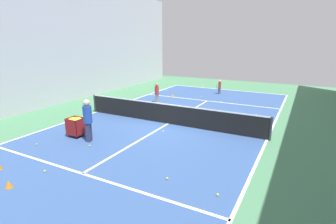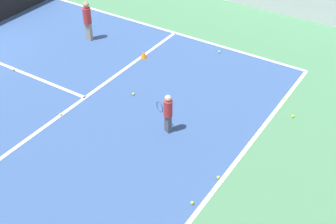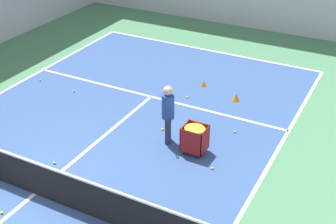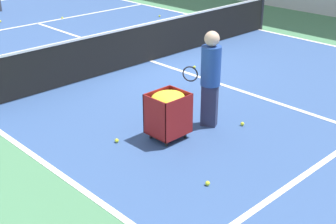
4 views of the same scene
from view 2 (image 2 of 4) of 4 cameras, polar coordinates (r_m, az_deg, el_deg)
name	(u,v)px [view 2 (image 2 of 4)]	position (r m, az deg, el deg)	size (l,w,h in m)	color
line_baseline_near	(238,159)	(10.86, 8.53, -5.72)	(9.19, 0.10, 0.00)	white
line_service_near	(85,98)	(12.89, -10.08, 1.74)	(9.19, 0.10, 0.00)	white
player_near_baseline	(168,111)	(11.17, -0.06, 0.13)	(0.28, 0.56, 1.07)	#4C4C56
child_midcourt	(87,18)	(15.50, -9.81, 11.17)	(0.26, 0.26, 1.31)	gray
training_cone_1	(144,54)	(14.50, -2.98, 7.03)	(0.20, 0.20, 0.24)	orange
tennis_ball_0	(218,177)	(10.33, 6.15, -7.92)	(0.07, 0.07, 0.07)	yellow
tennis_ball_5	(219,52)	(14.89, 6.27, 7.31)	(0.07, 0.07, 0.07)	yellow
tennis_ball_11	(14,70)	(14.60, -18.31, 4.94)	(0.07, 0.07, 0.07)	yellow
tennis_ball_12	(61,114)	(12.34, -12.97, -0.28)	(0.07, 0.07, 0.07)	yellow
tennis_ball_13	(284,99)	(12.98, 13.96, 1.57)	(0.07, 0.07, 0.07)	yellow
tennis_ball_14	(293,116)	(12.38, 14.99, -0.49)	(0.07, 0.07, 0.07)	yellow
tennis_ball_15	(133,94)	(12.82, -4.26, 2.22)	(0.07, 0.07, 0.07)	yellow
tennis_ball_18	(192,203)	(9.76, 2.97, -11.00)	(0.07, 0.07, 0.07)	yellow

